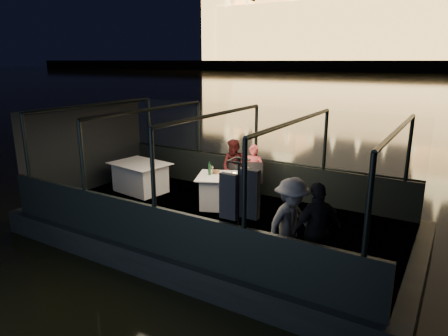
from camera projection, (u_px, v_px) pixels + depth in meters
The scene contains 28 objects.
river_water at pixel (441, 82), 75.32m from camera, with size 500.00×500.00×0.00m, color black.
boat_hull at pixel (215, 238), 9.08m from camera, with size 8.60×4.40×1.00m, color black.
boat_deck at pixel (215, 218), 8.96m from camera, with size 8.00×4.00×0.04m, color black.
gunwale_port at pixel (255, 176), 10.49m from camera, with size 8.00×0.08×0.90m, color black.
gunwale_starboard at pixel (156, 230), 7.18m from camera, with size 8.00×0.08×0.90m, color black.
cabin_glass_port at pixel (256, 133), 10.19m from camera, with size 8.00×0.02×1.40m, color #99B2B2, non-canonical shape.
cabin_glass_starboard at pixel (153, 168), 6.88m from camera, with size 8.00×0.02×1.40m, color #99B2B2, non-canonical shape.
cabin_roof_glass at pixel (214, 115), 8.36m from camera, with size 8.00×4.00×0.02m, color #99B2B2, non-canonical shape.
end_wall_fore at pixel (88, 148), 10.64m from camera, with size 0.02×4.00×2.30m, color black, non-canonical shape.
end_wall_aft at pixel (417, 200), 6.67m from camera, with size 0.02×4.00×2.30m, color black, non-canonical shape.
canopy_ribs at pixel (215, 168), 8.66m from camera, with size 8.00×4.00×2.30m, color black, non-canonical shape.
dining_table_central at pixel (228, 191), 9.50m from camera, with size 1.45×1.05×0.77m, color white.
dining_table_aft at pixel (140, 178), 10.62m from camera, with size 1.49×1.08×0.79m, color white.
chair_port_left at pixel (231, 183), 9.95m from camera, with size 0.40×0.40×0.87m, color black.
chair_port_right at pixel (249, 186), 9.69m from camera, with size 0.46×0.46×0.99m, color black.
coat_stand at pixel (238, 219), 6.50m from camera, with size 0.54×0.43×1.94m, color black, non-canonical shape.
person_woman_coral at pixel (254, 171), 9.93m from camera, with size 0.50×0.34×1.40m, color #EA5555.
person_man_maroon at pixel (234, 168), 10.21m from camera, with size 0.71×0.55×1.48m, color #3C1012.
passenger_stripe at pixel (291, 221), 6.54m from camera, with size 1.03×0.58×1.59m, color silver.
passenger_dark at pixel (317, 226), 6.35m from camera, with size 0.93×0.39×1.58m, color black.
wine_bottle at pixel (209, 169), 9.47m from camera, with size 0.07×0.07×0.32m, color #153B1C.
bread_basket at pixel (216, 172), 9.61m from camera, with size 0.18×0.18×0.07m, color brown.
amber_candle at pixel (235, 174), 9.39m from camera, with size 0.06×0.06×0.08m, color #FFB83F.
plate_near at pixel (243, 179), 9.11m from camera, with size 0.24×0.24×0.02m, color white.
plate_far at pixel (222, 172), 9.71m from camera, with size 0.22×0.22×0.01m, color white.
wine_glass_white at pixel (212, 170), 9.55m from camera, with size 0.06×0.06×0.19m, color white, non-canonical shape.
wine_glass_red at pixel (248, 171), 9.44m from camera, with size 0.06×0.06×0.18m, color silver, non-canonical shape.
wine_glass_empty at pixel (232, 174), 9.21m from camera, with size 0.06×0.06×0.17m, color silver, non-canonical shape.
Camera 1 is at (4.48, -7.06, 3.89)m, focal length 32.00 mm.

